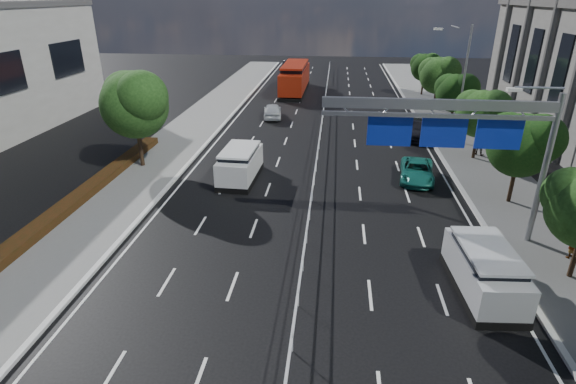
{
  "coord_description": "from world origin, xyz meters",
  "views": [
    {
      "loc": [
        1.08,
        -9.99,
        11.01
      ],
      "look_at": [
        -0.96,
        9.37,
        2.4
      ],
      "focal_mm": 28.0,
      "sensor_mm": 36.0,
      "label": 1
    }
  ],
  "objects_px": {
    "near_car_silver": "(273,111)",
    "parked_car_dark": "(417,129)",
    "silver_minivan": "(484,270)",
    "pedestrian_a": "(574,242)",
    "red_bus": "(295,77)",
    "parked_car_teal": "(417,171)",
    "white_minivan": "(240,164)",
    "near_car_dark": "(289,65)",
    "pedestrian_b": "(480,143)",
    "overhead_gantry": "(462,127)"
  },
  "relations": [
    {
      "from": "parked_car_teal",
      "to": "silver_minivan",
      "type": "bearing_deg",
      "value": -78.7
    },
    {
      "from": "pedestrian_b",
      "to": "pedestrian_a",
      "type": "bearing_deg",
      "value": 126.96
    },
    {
      "from": "near_car_dark",
      "to": "parked_car_dark",
      "type": "height_order",
      "value": "near_car_dark"
    },
    {
      "from": "overhead_gantry",
      "to": "near_car_silver",
      "type": "relative_size",
      "value": 2.48
    },
    {
      "from": "near_car_dark",
      "to": "parked_car_teal",
      "type": "distance_m",
      "value": 46.96
    },
    {
      "from": "overhead_gantry",
      "to": "pedestrian_b",
      "type": "xyz_separation_m",
      "value": [
        5.01,
        12.71,
        -4.59
      ]
    },
    {
      "from": "overhead_gantry",
      "to": "white_minivan",
      "type": "distance_m",
      "value": 14.0
    },
    {
      "from": "red_bus",
      "to": "pedestrian_a",
      "type": "bearing_deg",
      "value": -65.75
    },
    {
      "from": "near_car_dark",
      "to": "pedestrian_a",
      "type": "bearing_deg",
      "value": 109.75
    },
    {
      "from": "red_bus",
      "to": "silver_minivan",
      "type": "relative_size",
      "value": 2.35
    },
    {
      "from": "white_minivan",
      "to": "near_car_dark",
      "type": "distance_m",
      "value": 46.23
    },
    {
      "from": "near_car_silver",
      "to": "pedestrian_a",
      "type": "bearing_deg",
      "value": 117.4
    },
    {
      "from": "silver_minivan",
      "to": "red_bus",
      "type": "bearing_deg",
      "value": 102.18
    },
    {
      "from": "red_bus",
      "to": "parked_car_teal",
      "type": "height_order",
      "value": "red_bus"
    },
    {
      "from": "parked_car_teal",
      "to": "pedestrian_a",
      "type": "xyz_separation_m",
      "value": [
        5.4,
        -9.03,
        0.33
      ]
    },
    {
      "from": "near_car_silver",
      "to": "parked_car_dark",
      "type": "distance_m",
      "value": 13.87
    },
    {
      "from": "near_car_silver",
      "to": "pedestrian_b",
      "type": "distance_m",
      "value": 19.19
    },
    {
      "from": "near_car_silver",
      "to": "parked_car_teal",
      "type": "xyz_separation_m",
      "value": [
        11.38,
        -14.76,
        -0.09
      ]
    },
    {
      "from": "white_minivan",
      "to": "parked_car_dark",
      "type": "relative_size",
      "value": 1.01
    },
    {
      "from": "parked_car_teal",
      "to": "parked_car_dark",
      "type": "xyz_separation_m",
      "value": [
        1.5,
        9.62,
        0.09
      ]
    },
    {
      "from": "pedestrian_a",
      "to": "pedestrian_b",
      "type": "height_order",
      "value": "pedestrian_b"
    },
    {
      "from": "white_minivan",
      "to": "parked_car_teal",
      "type": "bearing_deg",
      "value": 7.7
    },
    {
      "from": "pedestrian_a",
      "to": "near_car_dark",
      "type": "bearing_deg",
      "value": -107.82
    },
    {
      "from": "near_car_dark",
      "to": "parked_car_teal",
      "type": "bearing_deg",
      "value": 107.05
    },
    {
      "from": "near_car_dark",
      "to": "silver_minivan",
      "type": "bearing_deg",
      "value": 104.58
    },
    {
      "from": "near_car_silver",
      "to": "parked_car_dark",
      "type": "height_order",
      "value": "near_car_silver"
    },
    {
      "from": "pedestrian_a",
      "to": "pedestrian_b",
      "type": "bearing_deg",
      "value": -125.95
    },
    {
      "from": "white_minivan",
      "to": "red_bus",
      "type": "bearing_deg",
      "value": 90.5
    },
    {
      "from": "overhead_gantry",
      "to": "white_minivan",
      "type": "relative_size",
      "value": 2.09
    },
    {
      "from": "overhead_gantry",
      "to": "red_bus",
      "type": "xyz_separation_m",
      "value": [
        -10.62,
        34.94,
        -3.83
      ]
    },
    {
      "from": "parked_car_teal",
      "to": "parked_car_dark",
      "type": "distance_m",
      "value": 9.74
    },
    {
      "from": "white_minivan",
      "to": "near_car_dark",
      "type": "bearing_deg",
      "value": 94.39
    },
    {
      "from": "red_bus",
      "to": "near_car_dark",
      "type": "distance_m",
      "value": 17.93
    },
    {
      "from": "overhead_gantry",
      "to": "near_car_silver",
      "type": "xyz_separation_m",
      "value": [
        -11.62,
        22.28,
        -4.9
      ]
    },
    {
      "from": "near_car_silver",
      "to": "near_car_dark",
      "type": "height_order",
      "value": "near_car_dark"
    },
    {
      "from": "near_car_silver",
      "to": "white_minivan",
      "type": "bearing_deg",
      "value": 82.48
    },
    {
      "from": "near_car_dark",
      "to": "parked_car_dark",
      "type": "distance_m",
      "value": 38.34
    },
    {
      "from": "silver_minivan",
      "to": "pedestrian_a",
      "type": "xyz_separation_m",
      "value": [
        4.64,
        2.79,
        -0.03
      ]
    },
    {
      "from": "white_minivan",
      "to": "red_bus",
      "type": "height_order",
      "value": "red_bus"
    },
    {
      "from": "white_minivan",
      "to": "pedestrian_b",
      "type": "relative_size",
      "value": 2.79
    },
    {
      "from": "red_bus",
      "to": "silver_minivan",
      "type": "bearing_deg",
      "value": -73.3
    },
    {
      "from": "red_bus",
      "to": "parked_car_dark",
      "type": "relative_size",
      "value": 2.37
    },
    {
      "from": "silver_minivan",
      "to": "pedestrian_b",
      "type": "distance_m",
      "value": 17.6
    },
    {
      "from": "red_bus",
      "to": "parked_car_dark",
      "type": "height_order",
      "value": "red_bus"
    },
    {
      "from": "parked_car_dark",
      "to": "silver_minivan",
      "type": "bearing_deg",
      "value": -87.27
    },
    {
      "from": "white_minivan",
      "to": "pedestrian_a",
      "type": "distance_m",
      "value": 18.51
    },
    {
      "from": "pedestrian_b",
      "to": "near_car_dark",
      "type": "bearing_deg",
      "value": -29.12
    },
    {
      "from": "pedestrian_a",
      "to": "near_car_silver",
      "type": "bearing_deg",
      "value": -91.34
    },
    {
      "from": "white_minivan",
      "to": "pedestrian_a",
      "type": "bearing_deg",
      "value": -23.17
    },
    {
      "from": "parked_car_dark",
      "to": "overhead_gantry",
      "type": "bearing_deg",
      "value": -89.5
    }
  ]
}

